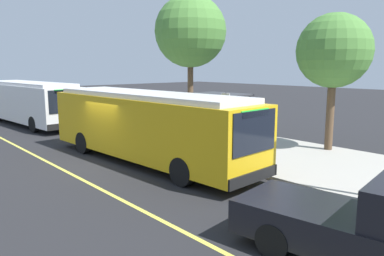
# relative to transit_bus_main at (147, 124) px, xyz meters

# --- Properties ---
(ground_plane) EXTENTS (120.00, 120.00, 0.00)m
(ground_plane) POSITION_rel_transit_bus_main_xyz_m (-1.34, -1.01, -1.62)
(ground_plane) COLOR #232326
(sidewalk_curb) EXTENTS (44.00, 6.40, 0.15)m
(sidewalk_curb) POSITION_rel_transit_bus_main_xyz_m (-1.34, 4.99, -1.54)
(sidewalk_curb) COLOR #A8A399
(sidewalk_curb) RESTS_ON ground_plane
(lane_stripe_center) EXTENTS (36.00, 0.14, 0.01)m
(lane_stripe_center) POSITION_rel_transit_bus_main_xyz_m (-1.34, -3.21, -1.61)
(lane_stripe_center) COLOR #E0D64C
(lane_stripe_center) RESTS_ON ground_plane
(transit_bus_main) EXTENTS (11.22, 3.16, 2.95)m
(transit_bus_main) POSITION_rel_transit_bus_main_xyz_m (0.00, 0.00, 0.00)
(transit_bus_main) COLOR gold
(transit_bus_main) RESTS_ON ground_plane
(transit_bus_second) EXTENTS (11.06, 3.32, 2.95)m
(transit_bus_second) POSITION_rel_transit_bus_main_xyz_m (-13.87, -0.24, -0.00)
(transit_bus_second) COLOR white
(transit_bus_second) RESTS_ON ground_plane
(pickup_truck) EXTENTS (5.63, 2.77, 1.85)m
(pickup_truck) POSITION_rel_transit_bus_main_xyz_m (10.09, -1.42, -0.76)
(pickup_truck) COLOR black
(pickup_truck) RESTS_ON ground_plane
(bus_shelter) EXTENTS (2.90, 1.60, 2.48)m
(bus_shelter) POSITION_rel_transit_bus_main_xyz_m (-0.76, 5.28, 0.30)
(bus_shelter) COLOR #333338
(bus_shelter) RESTS_ON sidewalk_curb
(waiting_bench) EXTENTS (1.60, 0.48, 0.95)m
(waiting_bench) POSITION_rel_transit_bus_main_xyz_m (-0.28, 5.18, -0.98)
(waiting_bench) COLOR brown
(waiting_bench) RESTS_ON sidewalk_curb
(route_sign_post) EXTENTS (0.44, 0.08, 2.80)m
(route_sign_post) POSITION_rel_transit_bus_main_xyz_m (2.33, 2.31, 0.34)
(route_sign_post) COLOR #333338
(route_sign_post) RESTS_ON sidewalk_curb
(pedestrian_commuter) EXTENTS (0.24, 0.40, 1.69)m
(pedestrian_commuter) POSITION_rel_transit_bus_main_xyz_m (1.68, 3.99, -0.50)
(pedestrian_commuter) COLOR #282D47
(pedestrian_commuter) RESTS_ON sidewalk_curb
(street_tree_near_shelter) EXTENTS (4.41, 4.41, 8.19)m
(street_tree_near_shelter) POSITION_rel_transit_bus_main_xyz_m (-4.86, 6.69, 4.49)
(street_tree_near_shelter) COLOR brown
(street_tree_near_shelter) RESTS_ON sidewalk_curb
(street_tree_upstreet) EXTENTS (3.36, 3.36, 6.24)m
(street_tree_upstreet) POSITION_rel_transit_bus_main_xyz_m (4.21, 7.37, 3.06)
(street_tree_upstreet) COLOR brown
(street_tree_upstreet) RESTS_ON sidewalk_curb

